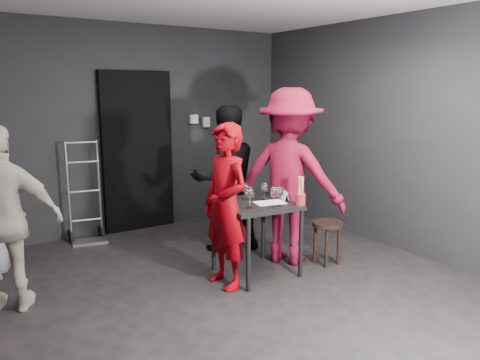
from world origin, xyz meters
TOP-DOWN VIEW (x-y plane):
  - floor at (0.00, 0.00)m, footprint 4.50×5.00m
  - wall_back at (0.00, 2.50)m, footprint 4.50×0.04m
  - wall_right at (2.25, 0.00)m, footprint 0.04×5.00m
  - doorway at (0.00, 2.44)m, footprint 0.95×0.10m
  - wallbox_upper at (0.85, 2.45)m, footprint 0.12×0.06m
  - wallbox_lower at (1.05, 2.45)m, footprint 0.10×0.06m
  - hand_truck at (-0.76, 2.27)m, footprint 0.42×0.35m
  - tasting_table at (0.40, 0.27)m, footprint 0.72×0.72m
  - stool at (1.19, 0.06)m, footprint 0.33×0.33m
  - server_red at (-0.01, 0.19)m, footprint 0.42×0.62m
  - woman_black at (0.54, 1.09)m, footprint 1.00×0.68m
  - man_maroon at (0.91, 0.38)m, footprint 1.38×1.68m
  - bystander_cream at (-1.83, 0.77)m, footprint 1.11×0.83m
  - tasting_mat at (0.50, 0.18)m, footprint 0.33×0.25m
  - wine_glass_a at (0.21, 0.12)m, footprint 0.10×0.10m
  - wine_glass_b at (0.16, 0.32)m, footprint 0.09×0.09m
  - wine_glass_c at (0.36, 0.43)m, footprint 0.09×0.09m
  - wine_glass_d at (0.44, 0.04)m, footprint 0.10×0.10m
  - wine_glass_e at (0.50, 0.03)m, footprint 0.10×0.10m
  - wine_glass_f at (0.54, 0.32)m, footprint 0.08×0.08m
  - wine_bottle at (0.11, 0.28)m, footprint 0.08×0.08m
  - breadstick_cup at (0.70, -0.04)m, footprint 0.10×0.10m
  - reserved_card at (0.69, 0.19)m, footprint 0.12×0.15m

SIDE VIEW (x-z plane):
  - floor at x=0.00m, z-range -0.01..0.01m
  - hand_truck at x=-0.76m, z-range -0.40..0.85m
  - stool at x=1.19m, z-range 0.13..0.60m
  - tasting_table at x=0.40m, z-range 0.28..1.03m
  - tasting_mat at x=0.50m, z-range 0.75..0.75m
  - reserved_card at x=0.69m, z-range 0.75..0.85m
  - server_red at x=-0.01m, z-range 0.00..1.65m
  - wine_glass_b at x=0.16m, z-range 0.75..0.94m
  - wine_glass_f at x=0.54m, z-range 0.75..0.94m
  - wine_glass_c at x=0.36m, z-range 0.75..0.94m
  - wine_glass_e at x=0.50m, z-range 0.75..0.95m
  - bystander_cream at x=-1.83m, z-range 0.00..1.70m
  - wine_glass_d at x=0.44m, z-range 0.75..0.96m
  - wine_glass_a at x=0.21m, z-range 0.75..0.97m
  - wine_bottle at x=0.11m, z-range 0.71..1.04m
  - breadstick_cup at x=0.70m, z-range 0.73..1.04m
  - woman_black at x=0.54m, z-range 0.00..1.90m
  - doorway at x=0.00m, z-range 0.00..2.10m
  - man_maroon at x=0.91m, z-range 0.00..2.37m
  - wall_back at x=0.00m, z-range 0.00..2.70m
  - wall_right at x=2.25m, z-range 0.00..2.70m
  - wallbox_lower at x=1.05m, z-range 1.33..1.47m
  - wallbox_upper at x=0.85m, z-range 1.39..1.51m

